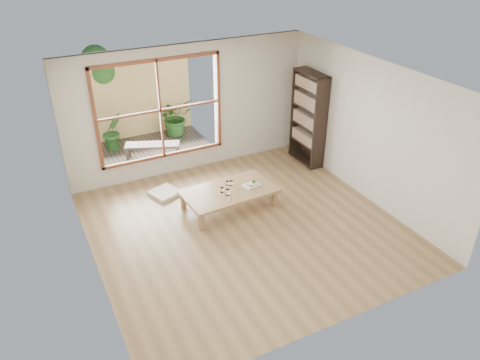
% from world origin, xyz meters
% --- Properties ---
extents(ground, '(5.00, 5.00, 0.00)m').
position_xyz_m(ground, '(0.00, 0.00, 0.00)').
color(ground, '#987A4C').
rests_on(ground, ground).
extents(low_table, '(1.69, 1.02, 0.36)m').
position_xyz_m(low_table, '(0.02, 0.68, 0.32)').
color(low_table, '#A27A4E').
rests_on(low_table, ground).
extents(floor_cushion, '(0.62, 0.62, 0.07)m').
position_xyz_m(floor_cushion, '(-0.89, 1.63, 0.04)').
color(floor_cushion, silver).
rests_on(floor_cushion, ground).
extents(bookshelf, '(0.31, 0.88, 1.96)m').
position_xyz_m(bookshelf, '(2.32, 1.63, 0.98)').
color(bookshelf, black).
rests_on(bookshelf, ground).
extents(glass_tall, '(0.07, 0.07, 0.13)m').
position_xyz_m(glass_tall, '(-0.08, 0.52, 0.42)').
color(glass_tall, silver).
rests_on(glass_tall, low_table).
extents(glass_mid, '(0.07, 0.07, 0.10)m').
position_xyz_m(glass_mid, '(0.14, 0.81, 0.41)').
color(glass_mid, silver).
rests_on(glass_mid, low_table).
extents(glass_short, '(0.06, 0.06, 0.08)m').
position_xyz_m(glass_short, '(0.08, 0.86, 0.40)').
color(glass_short, silver).
rests_on(glass_short, low_table).
extents(glass_small, '(0.07, 0.07, 0.09)m').
position_xyz_m(glass_small, '(-0.11, 0.68, 0.40)').
color(glass_small, silver).
rests_on(glass_small, low_table).
extents(food_tray, '(0.33, 0.26, 0.09)m').
position_xyz_m(food_tray, '(0.47, 0.65, 0.38)').
color(food_tray, white).
rests_on(food_tray, low_table).
extents(deck, '(2.80, 2.00, 0.05)m').
position_xyz_m(deck, '(-0.60, 3.56, 0.00)').
color(deck, '#3E362D').
rests_on(deck, ground).
extents(garden_bench, '(1.19, 0.75, 0.36)m').
position_xyz_m(garden_bench, '(-0.63, 3.13, 0.33)').
color(garden_bench, black).
rests_on(garden_bench, deck).
extents(bamboo_fence, '(2.80, 0.06, 1.80)m').
position_xyz_m(bamboo_fence, '(-0.60, 4.56, 0.90)').
color(bamboo_fence, '#D9B76F').
rests_on(bamboo_fence, ground).
extents(shrub_right, '(0.93, 0.85, 0.89)m').
position_xyz_m(shrub_right, '(0.29, 4.21, 0.47)').
color(shrub_right, '#2C5720').
rests_on(shrub_right, deck).
extents(shrub_left, '(0.56, 0.50, 0.86)m').
position_xyz_m(shrub_left, '(-1.25, 4.05, 0.46)').
color(shrub_left, '#2C5720').
rests_on(shrub_left, deck).
extents(garden_tree, '(1.04, 0.85, 2.22)m').
position_xyz_m(garden_tree, '(-1.28, 4.86, 1.63)').
color(garden_tree, '#4C3D2D').
rests_on(garden_tree, ground).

